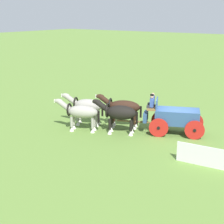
# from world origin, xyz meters

# --- Properties ---
(ground_plane) EXTENTS (220.00, 220.00, 0.00)m
(ground_plane) POSITION_xyz_m (0.00, 0.00, 0.00)
(ground_plane) COLOR olive
(show_wagon) EXTENTS (5.62, 3.15, 2.68)m
(show_wagon) POSITION_xyz_m (0.16, 0.07, 1.17)
(show_wagon) COLOR #2D4C7A
(show_wagon) RESTS_ON ground
(draft_horse_rear_near) EXTENTS (2.94, 1.74, 2.25)m
(draft_horse_rear_near) POSITION_xyz_m (3.16, 2.11, 1.38)
(draft_horse_rear_near) COLOR black
(draft_horse_rear_near) RESTS_ON ground
(draft_horse_rear_off) EXTENTS (3.08, 1.79, 2.28)m
(draft_horse_rear_off) POSITION_xyz_m (3.69, 0.92, 1.41)
(draft_horse_rear_off) COLOR #331E14
(draft_horse_rear_off) RESTS_ON ground
(draft_horse_lead_near) EXTENTS (2.98, 1.73, 2.14)m
(draft_horse_lead_near) POSITION_xyz_m (5.55, 3.16, 1.28)
(draft_horse_lead_near) COLOR #9E998E
(draft_horse_lead_near) RESTS_ON ground
(draft_horse_lead_off) EXTENTS (2.92, 1.73, 2.22)m
(draft_horse_lead_off) POSITION_xyz_m (6.06, 1.97, 1.35)
(draft_horse_lead_off) COLOR #9E998E
(draft_horse_lead_off) RESTS_ON ground
(sponsor_banner) EXTENTS (3.19, 0.41, 1.10)m
(sponsor_banner) POSITION_xyz_m (-3.38, 3.61, 0.55)
(sponsor_banner) COLOR silver
(sponsor_banner) RESTS_ON ground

